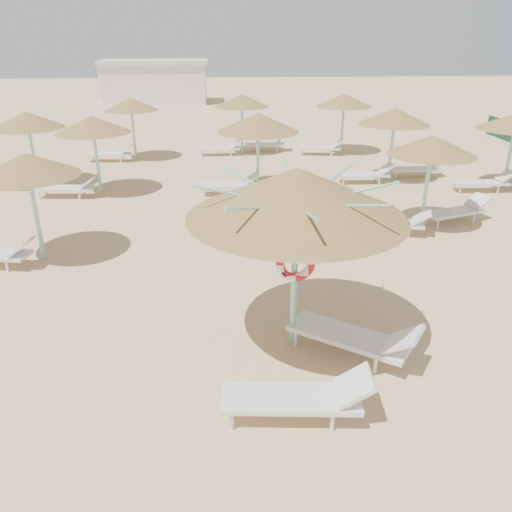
{
  "coord_description": "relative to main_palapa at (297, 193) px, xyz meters",
  "views": [
    {
      "loc": [
        -1.03,
        -7.56,
        5.17
      ],
      "look_at": [
        -0.41,
        1.06,
        1.3
      ],
      "focal_mm": 35.0,
      "sensor_mm": 36.0,
      "label": 1
    }
  ],
  "objects": [
    {
      "name": "ground",
      "position": [
        -0.18,
        -0.05,
        -2.83
      ],
      "size": [
        120.0,
        120.0,
        0.0
      ],
      "primitive_type": "plane",
      "color": "tan",
      "rests_on": "ground"
    },
    {
      "name": "main_palapa",
      "position": [
        0.0,
        0.0,
        0.0
      ],
      "size": [
        3.62,
        3.62,
        3.25
      ],
      "color": "#7DD9CF",
      "rests_on": "ground"
    },
    {
      "name": "lounger_main_a",
      "position": [
        -0.15,
        -1.94,
        -2.45
      ],
      "size": [
        2.2,
        0.83,
        0.78
      ],
      "rotation": [
        0.0,
        0.0,
        -0.09
      ],
      "color": "silver",
      "rests_on": "ground"
    },
    {
      "name": "lounger_main_b",
      "position": [
        1.04,
        -0.5,
        -2.44
      ],
      "size": [
        2.22,
        1.86,
        0.82
      ],
      "rotation": [
        0.0,
        0.0,
        -0.62
      ],
      "color": "silver",
      "rests_on": "ground"
    },
    {
      "name": "palapa_field",
      "position": [
        1.35,
        10.07,
        -0.53
      ],
      "size": [
        21.38,
        14.14,
        2.71
      ],
      "color": "#7DD9CF",
      "rests_on": "ground"
    },
    {
      "name": "service_hut",
      "position": [
        -6.18,
        34.95,
        -1.18
      ],
      "size": [
        8.4,
        4.4,
        3.25
      ],
      "color": "silver",
      "rests_on": "ground"
    }
  ]
}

